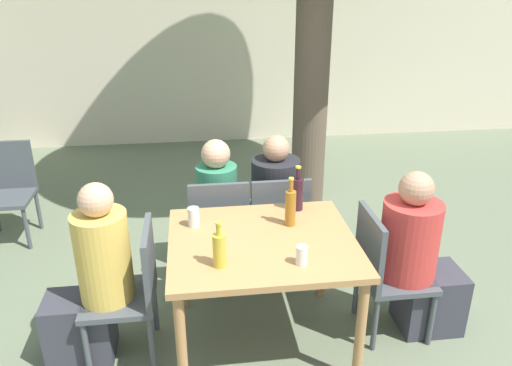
% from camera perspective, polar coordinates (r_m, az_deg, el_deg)
% --- Properties ---
extents(ground_plane, '(30.00, 30.00, 0.00)m').
position_cam_1_polar(ground_plane, '(3.50, 0.67, -17.36)').
color(ground_plane, '#667056').
extents(cafe_building_wall, '(10.00, 0.08, 2.80)m').
position_cam_1_polar(cafe_building_wall, '(7.01, -4.44, 15.93)').
color(cafe_building_wall, beige).
rests_on(cafe_building_wall, ground_plane).
extents(dining_table_front, '(1.14, 0.98, 0.76)m').
position_cam_1_polar(dining_table_front, '(3.11, 0.73, -7.96)').
color(dining_table_front, '#B27F4C').
rests_on(dining_table_front, ground_plane).
extents(patio_chair_0, '(0.44, 0.44, 0.88)m').
position_cam_1_polar(patio_chair_0, '(3.21, -13.92, -11.37)').
color(patio_chair_0, '#474C51').
rests_on(patio_chair_0, ground_plane).
extents(patio_chair_1, '(0.44, 0.44, 0.88)m').
position_cam_1_polar(patio_chair_1, '(3.39, 14.42, -9.33)').
color(patio_chair_1, '#474C51').
rests_on(patio_chair_1, ground_plane).
extents(patio_chair_2, '(0.44, 0.44, 0.88)m').
position_cam_1_polar(patio_chair_2, '(3.80, -4.26, -4.83)').
color(patio_chair_2, '#474C51').
rests_on(patio_chair_2, ground_plane).
extents(patio_chair_3, '(0.44, 0.44, 0.88)m').
position_cam_1_polar(patio_chair_3, '(3.85, 2.55, -4.43)').
color(patio_chair_3, '#474C51').
rests_on(patio_chair_3, ground_plane).
extents(patio_chair_4, '(0.44, 0.44, 0.88)m').
position_cam_1_polar(patio_chair_4, '(4.99, -26.52, -0.34)').
color(patio_chair_4, '#474C51').
rests_on(patio_chair_4, ground_plane).
extents(person_seated_0, '(0.56, 0.32, 1.19)m').
position_cam_1_polar(person_seated_0, '(3.23, -18.17, -10.97)').
color(person_seated_0, '#383842').
rests_on(person_seated_0, ground_plane).
extents(person_seated_1, '(0.59, 0.37, 1.15)m').
position_cam_1_polar(person_seated_1, '(3.47, 18.06, -8.52)').
color(person_seated_1, '#383842').
rests_on(person_seated_1, ground_plane).
extents(person_seated_2, '(0.31, 0.56, 1.12)m').
position_cam_1_polar(person_seated_2, '(4.01, -4.47, -3.17)').
color(person_seated_2, '#383842').
rests_on(person_seated_2, ground_plane).
extents(person_seated_3, '(0.38, 0.59, 1.14)m').
position_cam_1_polar(person_seated_3, '(4.04, 2.00, -2.68)').
color(person_seated_3, '#383842').
rests_on(person_seated_3, ground_plane).
extents(wine_bottle_0, '(0.08, 0.08, 0.32)m').
position_cam_1_polar(wine_bottle_0, '(3.40, 4.77, -1.13)').
color(wine_bottle_0, '#331923').
rests_on(wine_bottle_0, dining_table_front).
extents(amber_bottle_1, '(0.07, 0.07, 0.33)m').
position_cam_1_polar(amber_bottle_1, '(3.18, 3.96, -2.74)').
color(amber_bottle_1, '#9E661E').
rests_on(amber_bottle_1, dining_table_front).
extents(oil_cruet_2, '(0.08, 0.08, 0.27)m').
position_cam_1_polar(oil_cruet_2, '(2.77, -4.21, -7.55)').
color(oil_cruet_2, gold).
rests_on(oil_cruet_2, dining_table_front).
extents(drinking_glass_0, '(0.07, 0.07, 0.11)m').
position_cam_1_polar(drinking_glass_0, '(2.81, 5.24, -8.21)').
color(drinking_glass_0, silver).
rests_on(drinking_glass_0, dining_table_front).
extents(drinking_glass_1, '(0.07, 0.07, 0.13)m').
position_cam_1_polar(drinking_glass_1, '(3.21, -7.15, -3.88)').
color(drinking_glass_1, silver).
rests_on(drinking_glass_1, dining_table_front).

